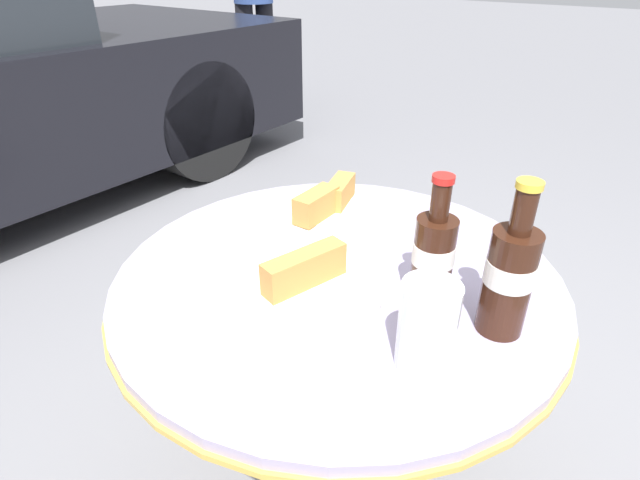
{
  "coord_description": "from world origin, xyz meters",
  "views": [
    {
      "loc": [
        -0.61,
        -0.42,
        1.21
      ],
      "look_at": [
        0.0,
        0.04,
        0.78
      ],
      "focal_mm": 28.0,
      "sensor_mm": 36.0,
      "label": 1
    }
  ],
  "objects_px": {
    "cola_bottle_left": "(433,256)",
    "drinking_glass": "(427,330)",
    "lunch_plate_far": "(330,208)",
    "bistro_table": "(336,329)",
    "lunch_plate_near": "(305,283)",
    "cola_bottle_right": "(509,276)"
  },
  "relations": [
    {
      "from": "cola_bottle_left",
      "to": "drinking_glass",
      "type": "bearing_deg",
      "value": -156.44
    },
    {
      "from": "lunch_plate_far",
      "to": "drinking_glass",
      "type": "bearing_deg",
      "value": -128.11
    },
    {
      "from": "bistro_table",
      "to": "lunch_plate_near",
      "type": "bearing_deg",
      "value": 173.87
    },
    {
      "from": "bistro_table",
      "to": "cola_bottle_right",
      "type": "relative_size",
      "value": 3.31
    },
    {
      "from": "lunch_plate_far",
      "to": "lunch_plate_near",
      "type": "bearing_deg",
      "value": -152.6
    },
    {
      "from": "cola_bottle_left",
      "to": "bistro_table",
      "type": "bearing_deg",
      "value": 94.59
    },
    {
      "from": "bistro_table",
      "to": "drinking_glass",
      "type": "height_order",
      "value": "drinking_glass"
    },
    {
      "from": "drinking_glass",
      "to": "lunch_plate_near",
      "type": "bearing_deg",
      "value": 81.03
    },
    {
      "from": "drinking_glass",
      "to": "lunch_plate_far",
      "type": "xyz_separation_m",
      "value": [
        0.28,
        0.36,
        -0.04
      ]
    },
    {
      "from": "cola_bottle_left",
      "to": "drinking_glass",
      "type": "relative_size",
      "value": 1.69
    },
    {
      "from": "lunch_plate_near",
      "to": "cola_bottle_left",
      "type": "bearing_deg",
      "value": -61.94
    },
    {
      "from": "drinking_glass",
      "to": "lunch_plate_near",
      "type": "relative_size",
      "value": 0.5
    },
    {
      "from": "cola_bottle_right",
      "to": "lunch_plate_near",
      "type": "bearing_deg",
      "value": 108.82
    },
    {
      "from": "bistro_table",
      "to": "lunch_plate_far",
      "type": "height_order",
      "value": "lunch_plate_far"
    },
    {
      "from": "drinking_glass",
      "to": "cola_bottle_right",
      "type": "bearing_deg",
      "value": -22.59
    },
    {
      "from": "cola_bottle_right",
      "to": "lunch_plate_far",
      "type": "xyz_separation_m",
      "value": [
        0.15,
        0.42,
        -0.07
      ]
    },
    {
      "from": "cola_bottle_right",
      "to": "lunch_plate_near",
      "type": "relative_size",
      "value": 0.92
    },
    {
      "from": "cola_bottle_left",
      "to": "drinking_glass",
      "type": "xyz_separation_m",
      "value": [
        -0.13,
        -0.06,
        -0.03
      ]
    },
    {
      "from": "bistro_table",
      "to": "drinking_glass",
      "type": "distance_m",
      "value": 0.32
    },
    {
      "from": "bistro_table",
      "to": "lunch_plate_near",
      "type": "height_order",
      "value": "lunch_plate_near"
    },
    {
      "from": "cola_bottle_right",
      "to": "bistro_table",
      "type": "bearing_deg",
      "value": 93.71
    },
    {
      "from": "cola_bottle_left",
      "to": "lunch_plate_far",
      "type": "relative_size",
      "value": 0.87
    }
  ]
}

